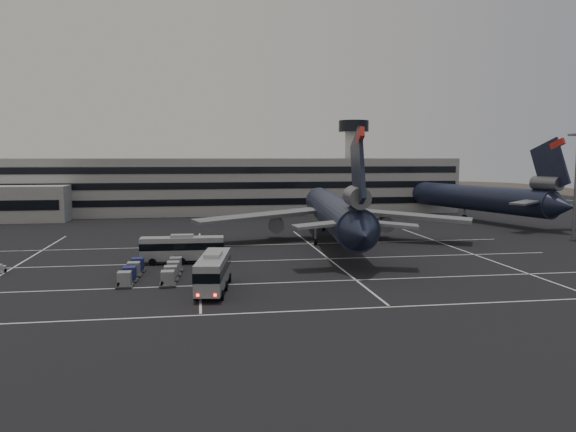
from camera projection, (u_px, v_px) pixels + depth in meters
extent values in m
plane|color=black|center=(246.00, 267.00, 73.46)|extent=(260.00, 260.00, 0.00)
cube|color=silver|center=(266.00, 312.00, 51.85)|extent=(90.00, 0.25, 0.01)
cube|color=silver|center=(254.00, 284.00, 63.64)|extent=(90.00, 0.25, 0.01)
cube|color=silver|center=(244.00, 261.00, 77.39)|extent=(90.00, 0.25, 0.01)
cube|color=silver|center=(237.00, 245.00, 91.14)|extent=(90.00, 0.25, 0.01)
cube|color=silver|center=(18.00, 265.00, 74.68)|extent=(0.25, 55.00, 0.01)
cube|color=silver|center=(200.00, 260.00, 78.42)|extent=(0.25, 55.00, 0.01)
cube|color=silver|center=(326.00, 256.00, 81.22)|extent=(0.25, 55.00, 0.01)
cube|color=silver|center=(468.00, 252.00, 84.65)|extent=(0.25, 55.00, 0.01)
cube|color=gray|center=(223.00, 186.00, 143.45)|extent=(120.00, 18.00, 14.00)
cube|color=black|center=(224.00, 202.00, 134.93)|extent=(118.00, 0.20, 1.60)
cube|color=black|center=(224.00, 186.00, 134.51)|extent=(118.00, 0.20, 1.60)
cube|color=black|center=(224.00, 170.00, 134.12)|extent=(118.00, 0.20, 1.60)
cylinder|color=gray|center=(353.00, 170.00, 150.45)|extent=(4.40, 4.40, 22.00)
cylinder|color=black|center=(354.00, 126.00, 149.25)|extent=(8.00, 8.00, 3.00)
ellipsoid|color=#38332B|center=(68.00, 217.00, 232.18)|extent=(196.00, 140.00, 32.00)
ellipsoid|color=#38332B|center=(282.00, 221.00, 246.53)|extent=(252.00, 180.00, 44.00)
ellipsoid|color=#38332B|center=(454.00, 208.00, 258.53)|extent=(168.00, 120.00, 24.00)
cylinder|color=slate|center=(576.00, 188.00, 96.29)|extent=(0.50, 0.50, 18.00)
cylinder|color=black|center=(334.00, 212.00, 93.27)|extent=(10.91, 48.33, 5.60)
cone|color=black|center=(318.00, 200.00, 119.30)|extent=(6.07, 5.10, 5.60)
cone|color=black|center=(362.00, 234.00, 66.94)|extent=(5.57, 5.53, 5.04)
cube|color=black|center=(358.00, 171.00, 69.64)|extent=(1.55, 9.47, 10.97)
cube|color=red|center=(360.00, 136.00, 67.71)|extent=(0.91, 3.27, 2.24)
cylinder|color=#595B60|center=(357.00, 197.00, 70.48)|extent=(3.35, 6.26, 2.70)
cube|color=slate|center=(323.00, 224.00, 71.16)|extent=(7.78, 3.92, 0.87)
cube|color=slate|center=(388.00, 224.00, 71.54)|extent=(8.13, 5.40, 0.87)
cube|color=slate|center=(259.00, 216.00, 94.77)|extent=(22.67, 11.22, 1.75)
cylinder|color=#595B60|center=(276.00, 224.00, 98.06)|extent=(3.30, 5.77, 2.70)
cube|color=slate|center=(405.00, 215.00, 95.91)|extent=(21.97, 15.30, 1.75)
cylinder|color=#595B60|center=(384.00, 223.00, 98.93)|extent=(3.30, 5.77, 2.70)
cylinder|color=slate|center=(324.00, 220.00, 108.84)|extent=(0.44, 0.44, 3.00)
cylinder|color=black|center=(324.00, 228.00, 109.01)|extent=(0.62, 1.15, 1.10)
cylinder|color=slate|center=(316.00, 232.00, 91.45)|extent=(0.44, 0.44, 3.00)
cylinder|color=black|center=(316.00, 242.00, 91.62)|extent=(0.62, 1.15, 1.10)
cylinder|color=slate|center=(355.00, 231.00, 91.74)|extent=(0.44, 0.44, 3.00)
cylinder|color=black|center=(354.00, 241.00, 91.91)|extent=(0.62, 1.15, 1.10)
cylinder|color=black|center=(465.00, 197.00, 128.75)|extent=(17.85, 47.81, 5.60)
cone|color=black|center=(398.00, 191.00, 152.55)|extent=(6.57, 5.80, 5.60)
cone|color=black|center=(563.00, 206.00, 104.68)|extent=(6.16, 6.14, 5.04)
cube|color=black|center=(550.00, 166.00, 107.09)|extent=(2.94, 9.28, 10.97)
cube|color=red|center=(558.00, 144.00, 105.28)|extent=(1.37, 3.26, 2.24)
cylinder|color=#595B60|center=(547.00, 183.00, 107.88)|extent=(4.16, 6.49, 2.70)
cube|color=slate|center=(528.00, 202.00, 107.00)|extent=(8.14, 6.26, 0.87)
cube|color=slate|center=(559.00, 201.00, 110.41)|extent=(7.66, 3.59, 0.87)
cylinder|color=slate|center=(465.00, 210.00, 129.06)|extent=(0.44, 0.44, 3.00)
cylinder|color=black|center=(464.00, 217.00, 129.24)|extent=(0.77, 1.19, 1.10)
cube|color=gray|center=(213.00, 271.00, 60.17)|extent=(4.30, 11.90, 3.17)
cube|color=black|center=(213.00, 267.00, 60.13)|extent=(4.37, 11.97, 1.01)
cube|color=gray|center=(213.00, 254.00, 59.99)|extent=(2.13, 3.39, 0.37)
cylinder|color=black|center=(196.00, 295.00, 56.28)|extent=(0.48, 1.05, 1.02)
cylinder|color=black|center=(222.00, 295.00, 56.31)|extent=(0.48, 1.05, 1.02)
cylinder|color=black|center=(201.00, 286.00, 60.33)|extent=(0.48, 1.05, 1.02)
cylinder|color=black|center=(226.00, 286.00, 60.36)|extent=(0.48, 1.05, 1.02)
cylinder|color=black|center=(206.00, 278.00, 64.38)|extent=(0.48, 1.05, 1.02)
cylinder|color=black|center=(229.00, 278.00, 64.41)|extent=(0.48, 1.05, 1.02)
cube|color=#FF0C05|center=(198.00, 295.00, 54.48)|extent=(0.27, 0.12, 0.23)
cube|color=#FF0C05|center=(215.00, 295.00, 54.50)|extent=(0.27, 0.12, 0.23)
cube|color=gray|center=(182.00, 248.00, 75.74)|extent=(11.14, 2.87, 3.02)
cube|color=black|center=(182.00, 246.00, 75.70)|extent=(11.20, 2.93, 0.96)
cube|color=gray|center=(182.00, 236.00, 75.56)|extent=(3.07, 1.71, 0.35)
cylinder|color=black|center=(211.00, 261.00, 75.14)|extent=(0.98, 0.35, 0.97)
cylinder|color=black|center=(211.00, 257.00, 77.62)|extent=(0.98, 0.35, 0.97)
cylinder|color=black|center=(182.00, 261.00, 74.66)|extent=(0.98, 0.35, 0.97)
cylinder|color=black|center=(183.00, 258.00, 77.14)|extent=(0.98, 0.35, 0.97)
cylinder|color=black|center=(152.00, 262.00, 74.18)|extent=(0.98, 0.35, 0.97)
cylinder|color=black|center=(154.00, 259.00, 76.66)|extent=(0.98, 0.35, 0.97)
cylinder|color=black|center=(5.00, 271.00, 69.71)|extent=(0.33, 0.53, 0.50)
cube|color=silver|center=(191.00, 257.00, 78.18)|extent=(2.05, 2.19, 0.80)
cube|color=silver|center=(193.00, 253.00, 77.83)|extent=(1.26, 1.24, 0.44)
cylinder|color=black|center=(192.00, 259.00, 77.37)|extent=(0.46, 0.51, 0.50)
cylinder|color=black|center=(198.00, 259.00, 78.09)|extent=(0.46, 0.51, 0.50)
cylinder|color=black|center=(186.00, 258.00, 78.33)|extent=(0.46, 0.51, 0.50)
cylinder|color=black|center=(191.00, 257.00, 79.04)|extent=(0.46, 0.51, 0.50)
cube|color=#2D2D30|center=(125.00, 286.00, 61.93)|extent=(1.92, 2.18, 0.17)
cylinder|color=black|center=(125.00, 286.00, 61.93)|extent=(0.09, 0.19, 0.19)
cube|color=#92959A|center=(124.00, 278.00, 61.84)|extent=(1.55, 1.55, 1.50)
cube|color=#2D2D30|center=(168.00, 285.00, 62.36)|extent=(1.92, 2.18, 0.17)
cylinder|color=black|center=(168.00, 285.00, 62.36)|extent=(0.09, 0.19, 0.19)
cube|color=#92959A|center=(168.00, 278.00, 62.27)|extent=(1.55, 1.55, 1.50)
cube|color=#2D2D30|center=(129.00, 280.00, 64.72)|extent=(1.92, 2.18, 0.17)
cylinder|color=black|center=(129.00, 281.00, 64.73)|extent=(0.09, 0.19, 0.19)
cube|color=navy|center=(129.00, 273.00, 64.63)|extent=(1.55, 1.55, 1.50)
cube|color=#2D2D30|center=(171.00, 279.00, 65.15)|extent=(1.92, 2.18, 0.17)
cylinder|color=black|center=(171.00, 280.00, 65.16)|extent=(0.09, 0.19, 0.19)
cube|color=#92959A|center=(171.00, 272.00, 65.06)|extent=(1.55, 1.55, 1.50)
cube|color=#2D2D30|center=(134.00, 275.00, 67.51)|extent=(1.92, 2.18, 0.17)
cylinder|color=black|center=(134.00, 276.00, 67.52)|extent=(0.09, 0.19, 0.19)
cube|color=#92959A|center=(134.00, 268.00, 67.43)|extent=(1.55, 1.55, 1.50)
cube|color=#2D2D30|center=(173.00, 274.00, 67.95)|extent=(1.92, 2.18, 0.17)
cylinder|color=black|center=(173.00, 275.00, 67.95)|extent=(0.09, 0.19, 0.19)
cube|color=#92959A|center=(173.00, 268.00, 67.86)|extent=(1.55, 1.55, 1.50)
cube|color=#2D2D30|center=(138.00, 271.00, 70.31)|extent=(1.92, 2.18, 0.17)
cylinder|color=black|center=(138.00, 271.00, 70.31)|extent=(0.09, 0.19, 0.19)
cube|color=navy|center=(138.00, 264.00, 70.22)|extent=(1.55, 1.55, 1.50)
cube|color=#2D2D30|center=(176.00, 270.00, 70.74)|extent=(1.92, 2.18, 0.17)
cylinder|color=black|center=(176.00, 270.00, 70.75)|extent=(0.09, 0.19, 0.19)
cube|color=#92959A|center=(176.00, 263.00, 70.65)|extent=(1.55, 1.55, 1.50)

